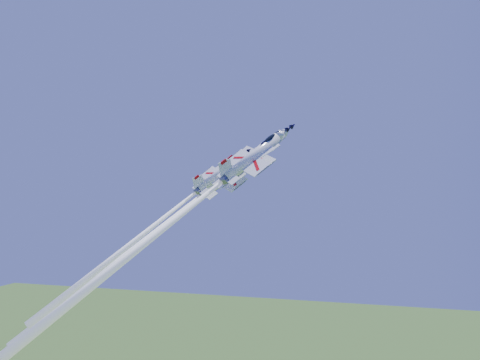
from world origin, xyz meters
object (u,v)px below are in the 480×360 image
(jet_lead, at_px, (161,231))
(jet_right, at_px, (163,229))
(jet_left, at_px, (156,232))
(jet_slot, at_px, (152,227))

(jet_lead, xyz_separation_m, jet_right, (3.83, -7.27, 1.07))
(jet_left, bearing_deg, jet_slot, -28.14)
(jet_right, bearing_deg, jet_lead, 158.57)
(jet_lead, height_order, jet_slot, jet_lead)
(jet_slot, bearing_deg, jet_lead, 104.85)
(jet_right, xyz_separation_m, jet_slot, (-4.69, 5.50, -0.15))
(jet_left, xyz_separation_m, jet_right, (7.43, -12.60, 1.66))
(jet_slot, bearing_deg, jet_right, -8.78)
(jet_left, height_order, jet_slot, jet_left)
(jet_left, distance_m, jet_right, 14.72)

